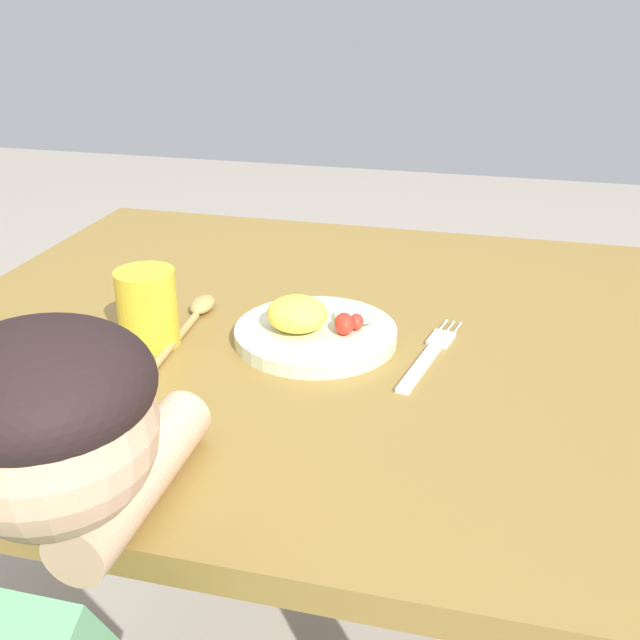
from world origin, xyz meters
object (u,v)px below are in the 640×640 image
at_px(plate, 314,329).
at_px(fork, 429,355).
at_px(drinking_cup, 148,308).
at_px(spoon, 194,315).

relative_size(plate, fork, 1.00).
bearing_deg(fork, plate, 98.13).
bearing_deg(drinking_cup, plate, 15.41).
bearing_deg(spoon, plate, -100.33).
height_order(spoon, drinking_cup, drinking_cup).
xyz_separation_m(plate, fork, (0.15, -0.01, -0.02)).
xyz_separation_m(plate, drinking_cup, (-0.21, -0.06, 0.03)).
relative_size(plate, spoon, 0.98).
relative_size(fork, drinking_cup, 2.12).
xyz_separation_m(spoon, drinking_cup, (-0.03, -0.08, 0.04)).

